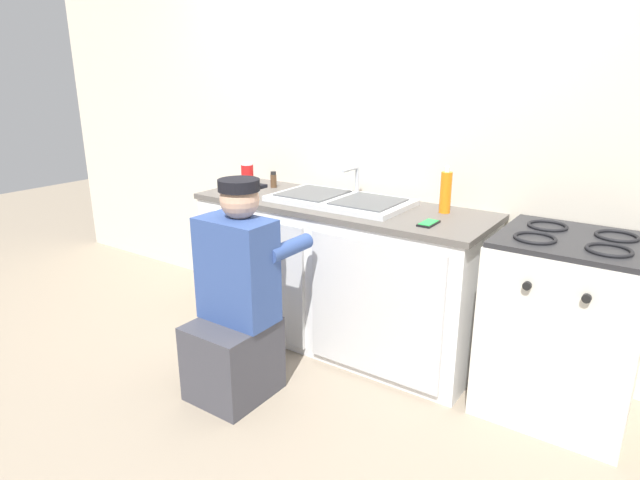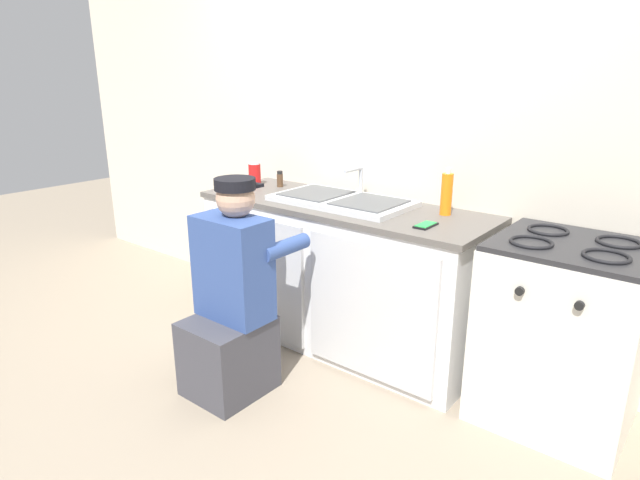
% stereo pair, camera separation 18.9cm
% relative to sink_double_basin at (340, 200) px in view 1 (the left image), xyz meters
% --- Properties ---
extents(ground_plane, '(12.00, 12.00, 0.00)m').
position_rel_sink_double_basin_xyz_m(ground_plane, '(0.00, -0.30, -0.88)').
color(ground_plane, gray).
extents(back_wall, '(6.00, 0.10, 2.50)m').
position_rel_sink_double_basin_xyz_m(back_wall, '(0.00, 0.35, 0.37)').
color(back_wall, beige).
rests_on(back_wall, ground_plane).
extents(counter_cabinet, '(1.72, 0.62, 0.83)m').
position_rel_sink_double_basin_xyz_m(counter_cabinet, '(0.00, -0.01, -0.47)').
color(counter_cabinet, white).
rests_on(counter_cabinet, ground_plane).
extents(countertop, '(1.76, 0.62, 0.03)m').
position_rel_sink_double_basin_xyz_m(countertop, '(0.00, -0.00, -0.04)').
color(countertop, '#5B5651').
rests_on(countertop, counter_cabinet).
extents(sink_double_basin, '(0.80, 0.44, 0.19)m').
position_rel_sink_double_basin_xyz_m(sink_double_basin, '(0.00, 0.00, 0.00)').
color(sink_double_basin, silver).
rests_on(sink_double_basin, countertop).
extents(stove_range, '(0.66, 0.62, 0.89)m').
position_rel_sink_double_basin_xyz_m(stove_range, '(1.26, -0.00, -0.44)').
color(stove_range, silver).
rests_on(stove_range, ground_plane).
extents(plumber_person, '(0.42, 0.61, 1.10)m').
position_rel_sink_double_basin_xyz_m(plumber_person, '(-0.11, -0.77, -0.42)').
color(plumber_person, '#3F3F47').
rests_on(plumber_person, ground_plane).
extents(soda_cup_red, '(0.08, 0.08, 0.15)m').
position_rel_sink_double_basin_xyz_m(soda_cup_red, '(-0.76, 0.06, 0.06)').
color(soda_cup_red, red).
rests_on(soda_cup_red, countertop).
extents(soap_bottle_orange, '(0.06, 0.06, 0.25)m').
position_rel_sink_double_basin_xyz_m(soap_bottle_orange, '(0.58, 0.13, 0.09)').
color(soap_bottle_orange, orange).
rests_on(soap_bottle_orange, countertop).
extents(cell_phone, '(0.07, 0.14, 0.01)m').
position_rel_sink_double_basin_xyz_m(cell_phone, '(0.61, -0.13, -0.01)').
color(cell_phone, black).
rests_on(cell_phone, countertop).
extents(spice_bottle_pepper, '(0.04, 0.04, 0.10)m').
position_rel_sink_double_basin_xyz_m(spice_bottle_pepper, '(-0.59, 0.12, 0.03)').
color(spice_bottle_pepper, '#513823').
rests_on(spice_bottle_pepper, countertop).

